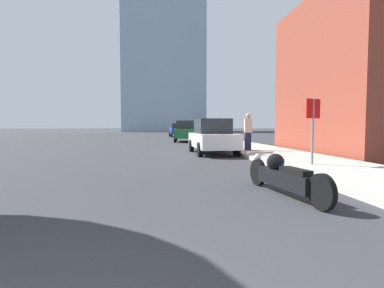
% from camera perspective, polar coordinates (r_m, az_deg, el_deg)
% --- Properties ---
extents(sidewalk, '(3.28, 240.00, 0.15)m').
position_cam_1_polar(sidewalk, '(41.39, 1.01, 1.63)').
color(sidewalk, '#B2ADA3').
rests_on(sidewalk, ground_plane).
extents(motorcycle, '(0.72, 2.69, 0.78)m').
position_cam_1_polar(motorcycle, '(6.06, 16.90, -5.76)').
color(motorcycle, black).
rests_on(motorcycle, ground_plane).
extents(parked_car_white, '(1.96, 4.44, 1.69)m').
position_cam_1_polar(parked_car_white, '(14.55, 3.86, 1.42)').
color(parked_car_white, silver).
rests_on(parked_car_white, ground_plane).
extents(parked_car_green, '(2.21, 4.35, 1.83)m').
position_cam_1_polar(parked_car_green, '(26.04, -1.24, 2.44)').
color(parked_car_green, '#1E6B33').
rests_on(parked_car_green, ground_plane).
extents(parked_car_blue, '(2.14, 4.39, 1.71)m').
position_cam_1_polar(parked_car_blue, '(38.49, -2.79, 2.69)').
color(parked_car_blue, '#1E3899').
rests_on(parked_car_blue, ground_plane).
extents(stop_sign, '(0.57, 0.26, 2.03)m').
position_cam_1_polar(stop_sign, '(9.97, 22.06, 4.31)').
color(stop_sign, slate).
rests_on(stop_sign, sidewalk).
extents(pedestrian, '(0.36, 0.25, 1.82)m').
position_cam_1_polar(pedestrian, '(15.10, 10.62, 2.44)').
color(pedestrian, '#1E2347').
rests_on(pedestrian, sidewalk).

